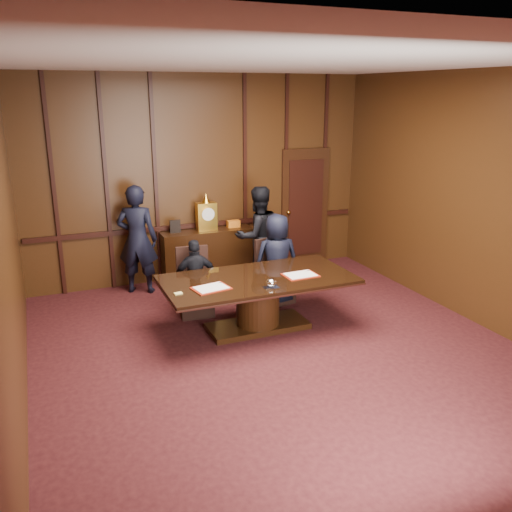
{
  "coord_description": "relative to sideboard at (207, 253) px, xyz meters",
  "views": [
    {
      "loc": [
        -2.67,
        -5.47,
        3.19
      ],
      "look_at": [
        0.01,
        1.04,
        1.05
      ],
      "focal_mm": 38.0,
      "sensor_mm": 36.0,
      "label": 1
    }
  ],
  "objects": [
    {
      "name": "room",
      "position": [
        0.07,
        -3.12,
        1.24
      ],
      "size": [
        7.0,
        7.04,
        3.5
      ],
      "color": "black",
      "rests_on": "ground"
    },
    {
      "name": "sideboard",
      "position": [
        0.0,
        0.0,
        0.0
      ],
      "size": [
        1.6,
        0.45,
        1.54
      ],
      "color": "black",
      "rests_on": "ground"
    },
    {
      "name": "conference_table",
      "position": [
        0.01,
        -2.28,
        0.02
      ],
      "size": [
        2.62,
        1.32,
        0.76
      ],
      "color": "black",
      "rests_on": "ground"
    },
    {
      "name": "folder_left",
      "position": [
        -0.72,
        -2.45,
        0.28
      ],
      "size": [
        0.51,
        0.41,
        0.02
      ],
      "rotation": [
        0.0,
        0.0,
        0.18
      ],
      "color": "maroon",
      "rests_on": "conference_table"
    },
    {
      "name": "folder_right",
      "position": [
        0.59,
        -2.43,
        0.28
      ],
      "size": [
        0.47,
        0.34,
        0.02
      ],
      "rotation": [
        0.0,
        0.0,
        0.03
      ],
      "color": "maroon",
      "rests_on": "conference_table"
    },
    {
      "name": "inkstand",
      "position": [
        0.01,
        -2.73,
        0.33
      ],
      "size": [
        0.2,
        0.14,
        0.12
      ],
      "color": "white",
      "rests_on": "conference_table"
    },
    {
      "name": "notepad",
      "position": [
        -1.16,
        -2.48,
        0.28
      ],
      "size": [
        0.11,
        0.08,
        0.01
      ],
      "primitive_type": "cube",
      "rotation": [
        0.0,
        0.0,
        0.09
      ],
      "color": "#E7D071",
      "rests_on": "conference_table"
    },
    {
      "name": "chair_left",
      "position": [
        -0.64,
        -1.4,
        -0.19
      ],
      "size": [
        0.53,
        0.53,
        0.99
      ],
      "rotation": [
        0.0,
        0.0,
        -0.11
      ],
      "color": "black",
      "rests_on": "ground"
    },
    {
      "name": "chair_right",
      "position": [
        0.66,
        -1.4,
        -0.19
      ],
      "size": [
        0.55,
        0.55,
        0.99
      ],
      "rotation": [
        0.0,
        0.0,
        0.16
      ],
      "color": "black",
      "rests_on": "ground"
    },
    {
      "name": "signatory_left",
      "position": [
        -0.64,
        -1.48,
        0.09
      ],
      "size": [
        0.7,
        0.35,
        1.16
      ],
      "primitive_type": "imported",
      "rotation": [
        0.0,
        0.0,
        3.04
      ],
      "color": "black",
      "rests_on": "ground"
    },
    {
      "name": "signatory_right",
      "position": [
        0.66,
        -1.48,
        0.23
      ],
      "size": [
        0.75,
        0.53,
        1.43
      ],
      "primitive_type": "imported",
      "rotation": [
        0.0,
        0.0,
        3.03
      ],
      "color": "black",
      "rests_on": "ground"
    },
    {
      "name": "witness_left",
      "position": [
        -1.23,
        -0.16,
        0.41
      ],
      "size": [
        0.77,
        0.66,
        1.79
      ],
      "primitive_type": "imported",
      "rotation": [
        0.0,
        0.0,
        2.71
      ],
      "color": "black",
      "rests_on": "ground"
    },
    {
      "name": "witness_right",
      "position": [
        0.73,
        -0.55,
        0.36
      ],
      "size": [
        0.89,
        0.73,
        1.7
      ],
      "primitive_type": "imported",
      "rotation": [
        0.0,
        0.0,
        3.25
      ],
      "color": "black",
      "rests_on": "ground"
    }
  ]
}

